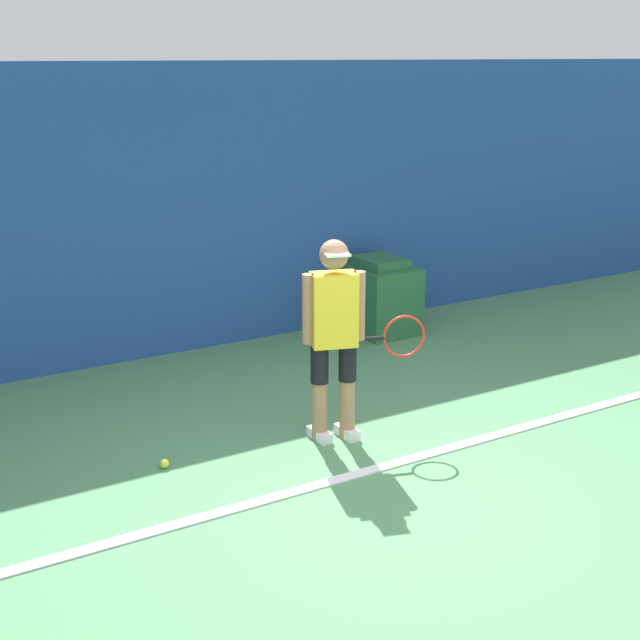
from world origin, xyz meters
TOP-DOWN VIEW (x-y plane):
  - ground_plane at (0.00, 0.00)m, footprint 24.00×24.00m
  - back_wall at (0.00, 3.80)m, footprint 24.00×0.10m
  - court_baseline at (0.00, 0.55)m, footprint 21.60×0.10m
  - tennis_player at (0.11, 1.17)m, footprint 0.92×0.40m
  - tennis_ball at (-1.23, 1.36)m, footprint 0.07×0.07m
  - covered_chair at (2.01, 3.31)m, footprint 0.62×0.78m

SIDE VIEW (x-z plane):
  - ground_plane at x=0.00m, z-range 0.00..0.00m
  - court_baseline at x=0.00m, z-range 0.00..0.01m
  - tennis_ball at x=-1.23m, z-range 0.00..0.07m
  - covered_chair at x=2.01m, z-range -0.02..0.79m
  - tennis_player at x=0.11m, z-range 0.08..1.66m
  - back_wall at x=0.00m, z-range 0.00..2.82m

